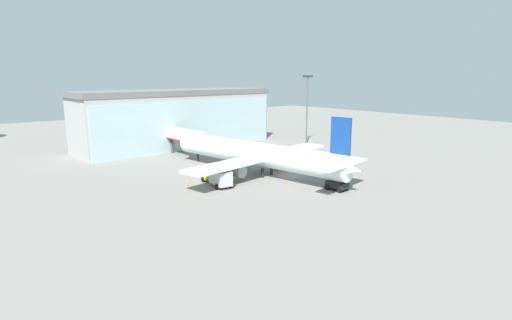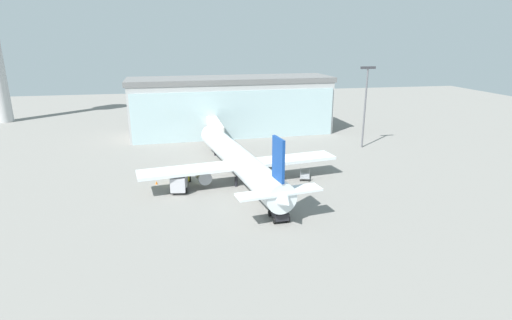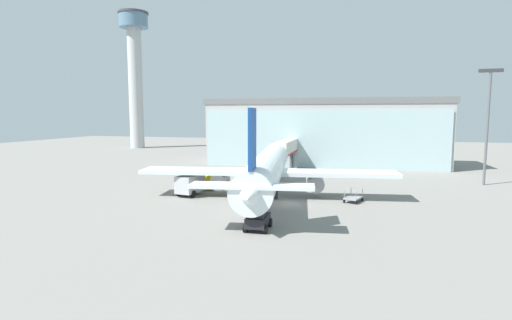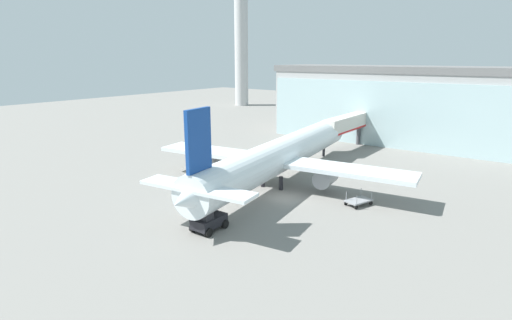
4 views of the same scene
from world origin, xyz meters
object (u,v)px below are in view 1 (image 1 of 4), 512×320
Objects in this scene: pushback_tug at (338,184)px; airplane at (257,154)px; apron_light_mast at (307,104)px; baggage_cart at (305,164)px; jet_bridge at (184,136)px; catering_truck at (217,176)px; safety_cone_nose at (287,183)px; safety_cone_wingtip at (188,184)px.

airplane is at bearing 7.51° from pushback_tug.
baggage_cart is (-18.33, -17.15, -9.72)m from apron_light_mast.
jet_bridge is at bearing -4.20° from airplane.
catering_truck is at bearing 38.45° from pushback_tug.
safety_cone_nose is at bearing -179.27° from jet_bridge.
airplane is (-29.23, -16.00, -6.67)m from apron_light_mast.
pushback_tug is (-26.34, -31.47, -9.25)m from apron_light_mast.
safety_cone_wingtip is (-13.33, 0.96, -3.28)m from airplane.
catering_truck is (-38.71, -17.50, -8.76)m from apron_light_mast.
catering_truck reaches higher than pushback_tug.
jet_bridge is at bearing 168.67° from apron_light_mast.
baggage_cart is at bearing -104.99° from airplane.
pushback_tug is 5.99× the size of safety_cone_nose.
jet_bridge is 4.30× the size of pushback_tug.
baggage_cart is 24.32m from safety_cone_wingtip.
catering_truck is 11.18m from safety_cone_nose.
jet_bridge is 25.10m from catering_truck.
apron_light_mast is at bearing -70.29° from airplane.
airplane reaches higher than catering_truck.
airplane reaches higher than safety_cone_nose.
safety_cone_nose is (1.23, -30.45, -4.12)m from jet_bridge.
apron_light_mast is 43.37m from catering_truck.
baggage_cart is (10.90, -1.14, -3.06)m from airplane.
safety_cone_nose is at bearing 22.85° from pushback_tug.
apron_light_mast is 30.96× the size of safety_cone_wingtip.
safety_cone_wingtip is at bearing 65.42° from catering_truck.
safety_cone_nose is 1.00× the size of safety_cone_wingtip.
baggage_cart is at bearing -32.28° from pushback_tug.
jet_bridge is 1.88× the size of catering_truck.
safety_cone_nose is (-11.53, -7.08, -0.23)m from baggage_cart.
jet_bridge is 26.92m from baggage_cart.
airplane is at bearing -78.18° from baggage_cart.
apron_light_mast is 46.22m from safety_cone_wingtip.
jet_bridge reaches higher than catering_truck.
airplane is 12.18× the size of pushback_tug.
airplane is at bearing -151.30° from apron_light_mast.
jet_bridge is 38.16m from pushback_tug.
catering_truck is 18.67m from pushback_tug.
baggage_cart is 16.42m from pushback_tug.
airplane is 8.87m from safety_cone_nose.
baggage_cart reaches higher than safety_cone_nose.
catering_truck is 20.41m from baggage_cart.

